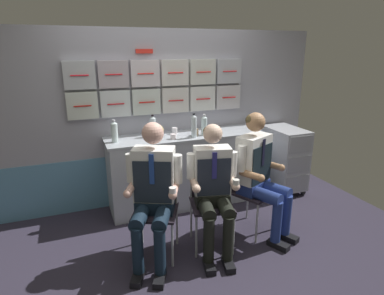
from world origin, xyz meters
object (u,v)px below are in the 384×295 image
(folding_chair_right, at_px, (246,182))
(crew_member_left, at_px, (153,188))
(service_trolley, at_px, (284,157))
(folding_chair_center, at_px, (210,193))
(sparkling_bottle_green, at_px, (194,126))
(coffee_cup_spare, at_px, (173,136))
(folding_chair_left, at_px, (157,199))
(crew_member_center, at_px, (214,185))
(crew_member_right, at_px, (260,169))

(folding_chair_right, bearing_deg, crew_member_left, -169.77)
(service_trolley, xyz_separation_m, crew_member_left, (-2.09, -0.89, 0.25))
(folding_chair_center, relative_size, sparkling_bottle_green, 2.99)
(coffee_cup_spare, bearing_deg, crew_member_left, -118.64)
(folding_chair_left, relative_size, coffee_cup_spare, 12.93)
(sparkling_bottle_green, xyz_separation_m, coffee_cup_spare, (-0.25, 0.02, -0.11))
(service_trolley, bearing_deg, folding_chair_left, -159.75)
(folding_chair_center, distance_m, crew_member_center, 0.23)
(crew_member_center, relative_size, crew_member_right, 0.96)
(crew_member_left, bearing_deg, coffee_cup_spare, 61.36)
(folding_chair_center, bearing_deg, service_trolley, 28.24)
(folding_chair_center, xyz_separation_m, sparkling_bottle_green, (0.12, 0.74, 0.51))
(service_trolley, relative_size, coffee_cup_spare, 13.28)
(crew_member_center, bearing_deg, crew_member_right, 11.48)
(folding_chair_left, relative_size, crew_member_center, 0.68)
(sparkling_bottle_green, bearing_deg, folding_chair_right, -61.21)
(folding_chair_left, bearing_deg, crew_member_center, -22.89)
(sparkling_bottle_green, bearing_deg, crew_member_center, -99.83)
(folding_chair_left, xyz_separation_m, folding_chair_center, (0.54, -0.05, 0.00))
(crew_member_left, bearing_deg, folding_chair_center, 8.67)
(folding_chair_left, xyz_separation_m, folding_chair_right, (1.01, 0.05, 0.00))
(folding_chair_center, bearing_deg, folding_chair_left, 174.45)
(folding_chair_right, bearing_deg, sparkling_bottle_green, 118.79)
(service_trolley, relative_size, folding_chair_left, 1.03)
(service_trolley, xyz_separation_m, crew_member_right, (-0.95, -0.84, 0.26))
(service_trolley, height_order, crew_member_right, crew_member_right)
(crew_member_center, xyz_separation_m, sparkling_bottle_green, (0.16, 0.90, 0.35))
(crew_member_right, bearing_deg, folding_chair_center, 175.54)
(service_trolley, relative_size, crew_member_left, 0.68)
(service_trolley, xyz_separation_m, folding_chair_right, (-1.02, -0.70, 0.06))
(crew_member_left, xyz_separation_m, sparkling_bottle_green, (0.72, 0.83, 0.32))
(crew_member_left, relative_size, folding_chair_center, 1.52)
(service_trolley, distance_m, crew_member_right, 1.29)
(service_trolley, bearing_deg, crew_member_right, -138.49)
(folding_chair_left, height_order, sparkling_bottle_green, sparkling_bottle_green)
(folding_chair_left, bearing_deg, service_trolley, 20.25)
(sparkling_bottle_green, bearing_deg, folding_chair_center, -99.10)
(crew_member_center, distance_m, sparkling_bottle_green, 0.98)
(service_trolley, distance_m, coffee_cup_spare, 1.69)
(folding_chair_center, relative_size, crew_member_center, 0.68)
(folding_chair_center, relative_size, folding_chair_right, 1.00)
(folding_chair_left, relative_size, folding_chair_center, 1.00)
(crew_member_left, xyz_separation_m, folding_chair_right, (1.07, 0.19, -0.19))
(folding_chair_left, height_order, coffee_cup_spare, coffee_cup_spare)
(crew_member_left, distance_m, coffee_cup_spare, 1.00)
(service_trolley, bearing_deg, folding_chair_right, -145.57)
(folding_chair_right, height_order, sparkling_bottle_green, sparkling_bottle_green)
(service_trolley, xyz_separation_m, coffee_cup_spare, (-1.62, -0.03, 0.47))
(folding_chair_center, distance_m, crew_member_right, 0.57)
(crew_member_center, xyz_separation_m, coffee_cup_spare, (-0.10, 0.93, 0.25))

